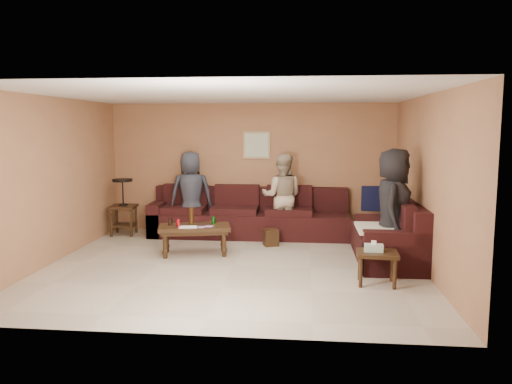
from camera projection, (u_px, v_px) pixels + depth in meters
room at (233, 154)px, 7.17m from camera, size 5.60×5.50×2.50m
sectional_sofa at (292, 226)px, 8.76m from camera, size 4.65×2.90×0.97m
coffee_table at (194, 230)px, 8.03m from camera, size 1.22×0.79×0.75m
end_table_left at (123, 206)px, 9.46m from camera, size 0.51×0.51×1.07m
side_table_right at (377, 256)px, 6.47m from camera, size 0.56×0.47×0.58m
waste_bin at (271, 237)px, 8.65m from camera, size 0.30×0.30×0.29m
wall_art at (257, 145)px, 9.60m from camera, size 0.52×0.04×0.52m
person_left at (191, 194)px, 9.35m from camera, size 0.89×0.69×1.61m
person_middle at (282, 196)px, 9.11m from camera, size 0.79×0.63×1.57m
person_right at (393, 207)px, 7.34m from camera, size 0.74×0.96×1.74m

